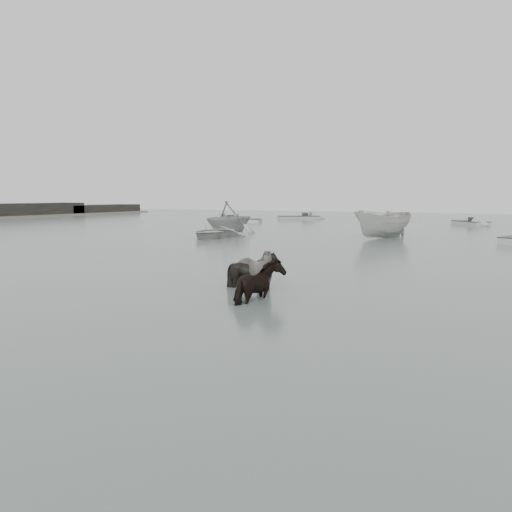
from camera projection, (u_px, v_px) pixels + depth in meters
name	position (u px, v px, depth m)	size (l,w,h in m)	color
ground	(249.00, 291.00, 14.04)	(140.00, 140.00, 0.00)	#52615D
pony_pinto	(251.00, 262.00, 14.29)	(0.82, 1.81, 1.53)	black
pony_dark	(261.00, 273.00, 12.63)	(1.40, 1.20, 1.41)	black
pony_black	(254.00, 264.00, 14.48)	(1.09, 1.23, 1.35)	black
rowboat_lead	(214.00, 230.00, 31.97)	(3.15, 4.41, 0.91)	#BBBAB5
rowboat_trail	(230.00, 216.00, 36.25)	(3.97, 4.60, 2.43)	#A8AAA8
boat_small	(384.00, 223.00, 31.50)	(1.88, 5.00, 1.93)	#B4B4AF
skiff_outer	(238.00, 219.00, 50.05)	(6.42, 1.60, 0.75)	#B8B8B3
skiff_mid	(471.00, 221.00, 45.50)	(4.96, 1.60, 0.75)	#959896
skiff_far	(298.00, 216.00, 57.06)	(6.42, 1.60, 0.75)	#979997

